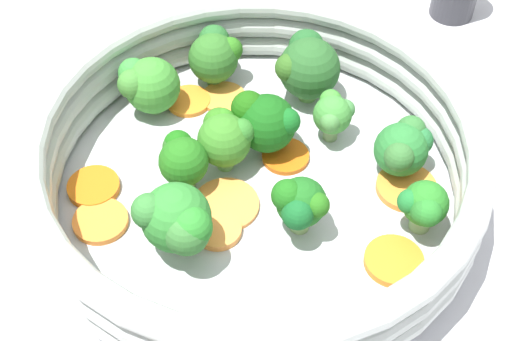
{
  "coord_description": "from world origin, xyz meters",
  "views": [
    {
      "loc": [
        0.29,
        -0.15,
        0.4
      ],
      "look_at": [
        0.0,
        0.0,
        0.03
      ],
      "focal_mm": 50.0,
      "sensor_mm": 36.0,
      "label": 1
    }
  ],
  "objects_px": {
    "carrot_slice_0": "(94,187)",
    "carrot_slice_6": "(226,205)",
    "carrot_slice_2": "(218,230)",
    "skillet": "(256,192)",
    "broccoli_floret_3": "(265,121)",
    "broccoli_floret_5": "(307,66)",
    "carrot_slice_7": "(101,221)",
    "broccoli_floret_8": "(404,147)",
    "broccoli_floret_0": "(299,204)",
    "broccoli_floret_7": "(333,114)",
    "carrot_slice_8": "(394,261)",
    "carrot_slice_3": "(406,187)",
    "broccoli_floret_2": "(148,84)",
    "broccoli_floret_4": "(182,159)",
    "broccoli_floret_9": "(424,206)",
    "carrot_slice_4": "(189,101)",
    "carrot_slice_5": "(286,156)",
    "broccoli_floret_1": "(215,55)",
    "broccoli_floret_10": "(178,221)",
    "broccoli_floret_6": "(225,136)",
    "carrot_slice_1": "(224,98)"
  },
  "relations": [
    {
      "from": "carrot_slice_7",
      "to": "carrot_slice_8",
      "type": "relative_size",
      "value": 0.97
    },
    {
      "from": "carrot_slice_0",
      "to": "carrot_slice_6",
      "type": "height_order",
      "value": "carrot_slice_0"
    },
    {
      "from": "broccoli_floret_2",
      "to": "broccoli_floret_6",
      "type": "distance_m",
      "value": 0.08
    },
    {
      "from": "carrot_slice_2",
      "to": "broccoli_floret_9",
      "type": "bearing_deg",
      "value": 63.26
    },
    {
      "from": "carrot_slice_7",
      "to": "broccoli_floret_4",
      "type": "bearing_deg",
      "value": 95.12
    },
    {
      "from": "carrot_slice_2",
      "to": "skillet",
      "type": "bearing_deg",
      "value": 120.94
    },
    {
      "from": "carrot_slice_2",
      "to": "broccoli_floret_1",
      "type": "relative_size",
      "value": 0.71
    },
    {
      "from": "broccoli_floret_5",
      "to": "broccoli_floret_6",
      "type": "bearing_deg",
      "value": -68.02
    },
    {
      "from": "carrot_slice_3",
      "to": "carrot_slice_7",
      "type": "bearing_deg",
      "value": -109.62
    },
    {
      "from": "carrot_slice_7",
      "to": "broccoli_floret_3",
      "type": "distance_m",
      "value": 0.13
    },
    {
      "from": "carrot_slice_4",
      "to": "broccoli_floret_1",
      "type": "distance_m",
      "value": 0.04
    },
    {
      "from": "carrot_slice_2",
      "to": "carrot_slice_4",
      "type": "xyz_separation_m",
      "value": [
        -0.12,
        0.03,
        -0.0
      ]
    },
    {
      "from": "broccoli_floret_4",
      "to": "broccoli_floret_8",
      "type": "relative_size",
      "value": 1.0
    },
    {
      "from": "carrot_slice_3",
      "to": "broccoli_floret_4",
      "type": "relative_size",
      "value": 0.98
    },
    {
      "from": "carrot_slice_8",
      "to": "broccoli_floret_3",
      "type": "relative_size",
      "value": 0.8
    },
    {
      "from": "carrot_slice_0",
      "to": "carrot_slice_1",
      "type": "xyz_separation_m",
      "value": [
        -0.04,
        0.12,
        -0.0
      ]
    },
    {
      "from": "carrot_slice_7",
      "to": "broccoli_floret_8",
      "type": "bearing_deg",
      "value": 75.17
    },
    {
      "from": "carrot_slice_0",
      "to": "broccoli_floret_8",
      "type": "xyz_separation_m",
      "value": [
        0.09,
        0.2,
        0.02
      ]
    },
    {
      "from": "broccoli_floret_3",
      "to": "broccoli_floret_5",
      "type": "height_order",
      "value": "broccoli_floret_5"
    },
    {
      "from": "broccoli_floret_6",
      "to": "broccoli_floret_9",
      "type": "distance_m",
      "value": 0.14
    },
    {
      "from": "carrot_slice_8",
      "to": "broccoli_floret_6",
      "type": "height_order",
      "value": "broccoli_floret_6"
    },
    {
      "from": "broccoli_floret_4",
      "to": "broccoli_floret_1",
      "type": "bearing_deg",
      "value": 142.9
    },
    {
      "from": "carrot_slice_2",
      "to": "broccoli_floret_2",
      "type": "xyz_separation_m",
      "value": [
        -0.13,
        0.01,
        0.02
      ]
    },
    {
      "from": "carrot_slice_8",
      "to": "broccoli_floret_0",
      "type": "height_order",
      "value": "broccoli_floret_0"
    },
    {
      "from": "broccoli_floret_3",
      "to": "broccoli_floret_0",
      "type": "bearing_deg",
      "value": -11.85
    },
    {
      "from": "carrot_slice_1",
      "to": "broccoli_floret_4",
      "type": "relative_size",
      "value": 0.81
    },
    {
      "from": "broccoli_floret_8",
      "to": "broccoli_floret_10",
      "type": "relative_size",
      "value": 0.79
    },
    {
      "from": "carrot_slice_6",
      "to": "broccoli_floret_9",
      "type": "height_order",
      "value": "broccoli_floret_9"
    },
    {
      "from": "broccoli_floret_0",
      "to": "carrot_slice_7",
      "type": "bearing_deg",
      "value": -120.19
    },
    {
      "from": "carrot_slice_3",
      "to": "carrot_slice_8",
      "type": "xyz_separation_m",
      "value": [
        0.05,
        -0.04,
        0.0
      ]
    },
    {
      "from": "broccoli_floret_7",
      "to": "broccoli_floret_8",
      "type": "height_order",
      "value": "broccoli_floret_8"
    },
    {
      "from": "broccoli_floret_5",
      "to": "carrot_slice_4",
      "type": "bearing_deg",
      "value": -112.23
    },
    {
      "from": "broccoli_floret_0",
      "to": "broccoli_floret_10",
      "type": "distance_m",
      "value": 0.08
    },
    {
      "from": "carrot_slice_4",
      "to": "carrot_slice_5",
      "type": "bearing_deg",
      "value": 24.09
    },
    {
      "from": "carrot_slice_2",
      "to": "broccoli_floret_9",
      "type": "height_order",
      "value": "broccoli_floret_9"
    },
    {
      "from": "broccoli_floret_0",
      "to": "broccoli_floret_3",
      "type": "xyz_separation_m",
      "value": [
        -0.08,
        0.02,
        0.0
      ]
    },
    {
      "from": "carrot_slice_0",
      "to": "broccoli_floret_7",
      "type": "bearing_deg",
      "value": 79.24
    },
    {
      "from": "broccoli_floret_5",
      "to": "broccoli_floret_7",
      "type": "relative_size",
      "value": 1.41
    },
    {
      "from": "carrot_slice_6",
      "to": "broccoli_floret_8",
      "type": "bearing_deg",
      "value": 77.02
    },
    {
      "from": "carrot_slice_1",
      "to": "broccoli_floret_9",
      "type": "relative_size",
      "value": 0.88
    },
    {
      "from": "broccoli_floret_6",
      "to": "broccoli_floret_1",
      "type": "bearing_deg",
      "value": 158.87
    },
    {
      "from": "carrot_slice_3",
      "to": "carrot_slice_6",
      "type": "relative_size",
      "value": 0.92
    },
    {
      "from": "broccoli_floret_1",
      "to": "broccoli_floret_5",
      "type": "height_order",
      "value": "broccoli_floret_5"
    },
    {
      "from": "carrot_slice_7",
      "to": "broccoli_floret_8",
      "type": "height_order",
      "value": "broccoli_floret_8"
    },
    {
      "from": "broccoli_floret_5",
      "to": "broccoli_floret_4",
      "type": "bearing_deg",
      "value": -71.9
    },
    {
      "from": "carrot_slice_6",
      "to": "broccoli_floret_9",
      "type": "xyz_separation_m",
      "value": [
        0.08,
        0.11,
        0.02
      ]
    },
    {
      "from": "broccoli_floret_8",
      "to": "broccoli_floret_7",
      "type": "bearing_deg",
      "value": -153.85
    },
    {
      "from": "broccoli_floret_6",
      "to": "skillet",
      "type": "bearing_deg",
      "value": 18.77
    },
    {
      "from": "carrot_slice_2",
      "to": "broccoli_floret_10",
      "type": "xyz_separation_m",
      "value": [
        0.0,
        -0.03,
        0.03
      ]
    },
    {
      "from": "broccoli_floret_4",
      "to": "broccoli_floret_10",
      "type": "xyz_separation_m",
      "value": [
        0.05,
        -0.03,
        0.01
      ]
    }
  ]
}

